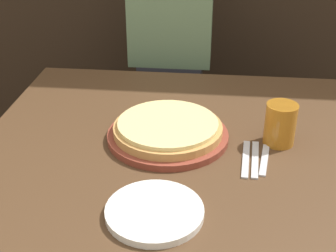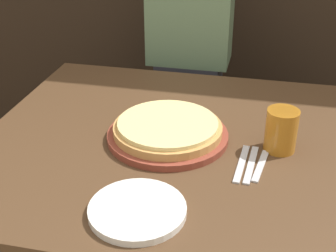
# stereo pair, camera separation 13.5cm
# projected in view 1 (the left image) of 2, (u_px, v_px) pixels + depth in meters

# --- Properties ---
(dining_table) EXTENTS (1.23, 1.01, 0.71)m
(dining_table) POSITION_uv_depth(u_px,v_px,m) (190.00, 233.00, 1.53)
(dining_table) COLOR #4C331E
(dining_table) RESTS_ON ground_plane
(pizza_on_board) EXTENTS (0.35, 0.35, 0.06)m
(pizza_on_board) POSITION_uv_depth(u_px,v_px,m) (168.00, 130.00, 1.36)
(pizza_on_board) COLOR brown
(pizza_on_board) RESTS_ON dining_table
(beer_glass) EXTENTS (0.09, 0.09, 0.12)m
(beer_glass) POSITION_uv_depth(u_px,v_px,m) (281.00, 122.00, 1.32)
(beer_glass) COLOR #B7701E
(beer_glass) RESTS_ON dining_table
(dinner_plate) EXTENTS (0.23, 0.23, 0.02)m
(dinner_plate) POSITION_uv_depth(u_px,v_px,m) (155.00, 212.00, 1.06)
(dinner_plate) COLOR white
(dinner_plate) RESTS_ON dining_table
(fork) EXTENTS (0.03, 0.19, 0.00)m
(fork) POSITION_uv_depth(u_px,v_px,m) (246.00, 159.00, 1.27)
(fork) COLOR silver
(fork) RESTS_ON dining_table
(dinner_knife) EXTENTS (0.03, 0.19, 0.00)m
(dinner_knife) POSITION_uv_depth(u_px,v_px,m) (255.00, 159.00, 1.27)
(dinner_knife) COLOR silver
(dinner_knife) RESTS_ON dining_table
(spoon) EXTENTS (0.04, 0.16, 0.00)m
(spoon) POSITION_uv_depth(u_px,v_px,m) (264.00, 160.00, 1.26)
(spoon) COLOR silver
(spoon) RESTS_ON dining_table
(diner_person) EXTENTS (0.33, 0.20, 1.28)m
(diner_person) POSITION_uv_depth(u_px,v_px,m) (171.00, 73.00, 2.02)
(diner_person) COLOR #33333D
(diner_person) RESTS_ON ground_plane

